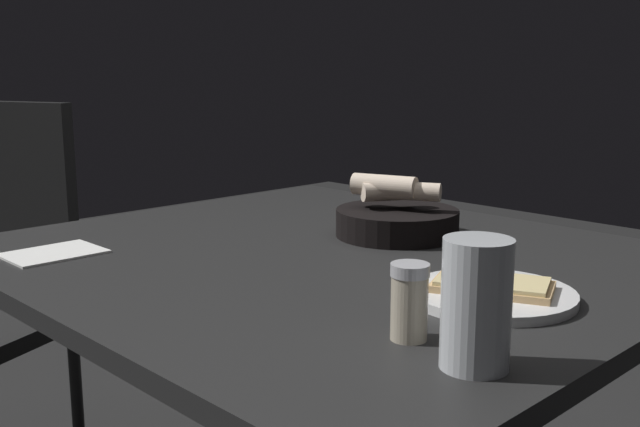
% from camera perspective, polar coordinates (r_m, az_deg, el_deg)
% --- Properties ---
extents(dining_table, '(1.01, 1.14, 0.74)m').
position_cam_1_polar(dining_table, '(1.34, 0.52, -5.40)').
color(dining_table, black).
rests_on(dining_table, ground).
extents(pizza_plate, '(0.24, 0.24, 0.04)m').
position_cam_1_polar(pizza_plate, '(1.09, 12.94, -5.87)').
color(pizza_plate, white).
rests_on(pizza_plate, dining_table).
extents(bread_basket, '(0.24, 0.24, 0.12)m').
position_cam_1_polar(bread_basket, '(1.46, 5.70, -0.31)').
color(bread_basket, black).
rests_on(bread_basket, dining_table).
extents(beer_glass, '(0.08, 0.08, 0.14)m').
position_cam_1_polar(beer_glass, '(0.83, 11.77, -7.20)').
color(beer_glass, silver).
rests_on(beer_glass, dining_table).
extents(pepper_shaker, '(0.05, 0.05, 0.09)m').
position_cam_1_polar(pepper_shaker, '(0.91, 6.80, -7.00)').
color(pepper_shaker, '#BFB299').
rests_on(pepper_shaker, dining_table).
extents(napkin, '(0.16, 0.12, 0.00)m').
position_cam_1_polar(napkin, '(1.40, -19.62, -2.86)').
color(napkin, white).
rests_on(napkin, dining_table).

